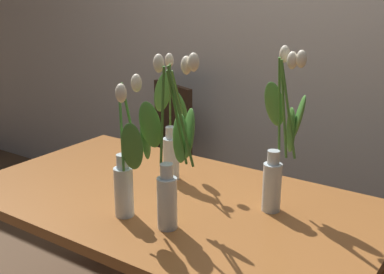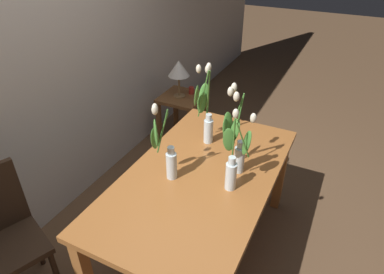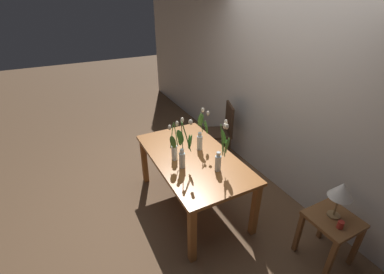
# 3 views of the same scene
# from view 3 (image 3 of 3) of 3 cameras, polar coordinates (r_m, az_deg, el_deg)

# --- Properties ---
(ground_plane) EXTENTS (18.00, 18.00, 0.00)m
(ground_plane) POSITION_cam_3_polar(r_m,az_deg,el_deg) (3.63, 0.15, -13.97)
(ground_plane) COLOR brown
(room_wall_rear) EXTENTS (9.00, 0.10, 2.70)m
(room_wall_rear) POSITION_cam_3_polar(r_m,az_deg,el_deg) (3.64, 18.93, 9.36)
(room_wall_rear) COLOR beige
(room_wall_rear) RESTS_ON ground
(dining_table) EXTENTS (1.60, 0.90, 0.74)m
(dining_table) POSITION_cam_3_polar(r_m,az_deg,el_deg) (3.23, 0.17, -5.49)
(dining_table) COLOR #A3602D
(dining_table) RESTS_ON ground
(tulip_vase_0) EXTENTS (0.19, 0.14, 0.59)m
(tulip_vase_0) POSITION_cam_3_polar(r_m,az_deg,el_deg) (2.85, 6.24, -3.35)
(tulip_vase_0) COLOR silver
(tulip_vase_0) RESTS_ON dining_table
(tulip_vase_1) EXTENTS (0.16, 0.15, 0.52)m
(tulip_vase_1) POSITION_cam_3_polar(r_m,az_deg,el_deg) (3.25, 1.94, 0.33)
(tulip_vase_1) COLOR silver
(tulip_vase_1) RESTS_ON dining_table
(tulip_vase_2) EXTENTS (0.18, 0.17, 0.59)m
(tulip_vase_2) POSITION_cam_3_polar(r_m,az_deg,el_deg) (2.90, -1.69, -2.72)
(tulip_vase_2) COLOR silver
(tulip_vase_2) RESTS_ON dining_table
(tulip_vase_3) EXTENTS (0.16, 0.19, 0.51)m
(tulip_vase_3) POSITION_cam_3_polar(r_m,az_deg,el_deg) (3.02, -3.68, -2.25)
(tulip_vase_3) COLOR silver
(tulip_vase_3) RESTS_ON dining_table
(dining_chair) EXTENTS (0.52, 0.52, 0.93)m
(dining_chair) POSITION_cam_3_polar(r_m,az_deg,el_deg) (4.31, 6.52, 1.80)
(dining_chair) COLOR #382619
(dining_chair) RESTS_ON ground
(side_table) EXTENTS (0.44, 0.44, 0.55)m
(side_table) POSITION_cam_3_polar(r_m,az_deg,el_deg) (3.08, 27.55, -16.65)
(side_table) COLOR brown
(side_table) RESTS_ON ground
(table_lamp) EXTENTS (0.22, 0.22, 0.40)m
(table_lamp) POSITION_cam_3_polar(r_m,az_deg,el_deg) (2.85, 29.34, -10.05)
(table_lamp) COLOR olive
(table_lamp) RESTS_ON side_table
(pillar_candle) EXTENTS (0.06, 0.06, 0.07)m
(pillar_candle) POSITION_cam_3_polar(r_m,az_deg,el_deg) (2.91, 29.14, -16.06)
(pillar_candle) COLOR #B72D23
(pillar_candle) RESTS_ON side_table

